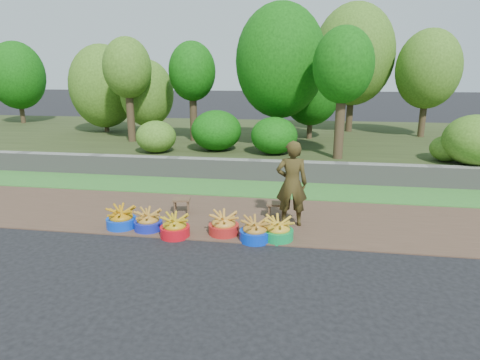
% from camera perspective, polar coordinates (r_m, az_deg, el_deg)
% --- Properties ---
extents(ground_plane, '(120.00, 120.00, 0.00)m').
position_cam_1_polar(ground_plane, '(6.81, -2.19, -8.90)').
color(ground_plane, black).
rests_on(ground_plane, ground).
extents(dirt_shoulder, '(80.00, 2.50, 0.02)m').
position_cam_1_polar(dirt_shoulder, '(7.95, -0.45, -5.24)').
color(dirt_shoulder, '#4F382A').
rests_on(dirt_shoulder, ground).
extents(grass_verge, '(80.00, 1.50, 0.04)m').
position_cam_1_polar(grass_verge, '(9.83, 1.47, -1.20)').
color(grass_verge, '#367A2C').
rests_on(grass_verge, ground).
extents(retaining_wall, '(80.00, 0.35, 0.55)m').
position_cam_1_polar(retaining_wall, '(10.58, 2.09, 1.39)').
color(retaining_wall, gray).
rests_on(retaining_wall, ground).
extents(earth_bank, '(80.00, 10.00, 0.50)m').
position_cam_1_polar(earth_bank, '(15.36, 4.32, 5.53)').
color(earth_bank, '#303B1A').
rests_on(earth_bank, ground).
extents(vegetation, '(32.24, 8.49, 4.84)m').
position_cam_1_polar(vegetation, '(15.35, -6.94, 14.25)').
color(vegetation, '#3D301D').
rests_on(vegetation, earth_bank).
extents(basin_a, '(0.54, 0.54, 0.40)m').
position_cam_1_polar(basin_a, '(7.67, -16.55, -5.30)').
color(basin_a, '#093ACC').
rests_on(basin_a, ground).
extents(basin_b, '(0.51, 0.51, 0.38)m').
position_cam_1_polar(basin_b, '(7.44, -12.93, -5.75)').
color(basin_b, '#1622A4').
rests_on(basin_b, ground).
extents(basin_c, '(0.52, 0.52, 0.38)m').
position_cam_1_polar(basin_c, '(7.08, -9.25, -6.64)').
color(basin_c, red).
rests_on(basin_c, ground).
extents(basin_d, '(0.53, 0.53, 0.40)m').
position_cam_1_polar(basin_d, '(7.07, -2.32, -6.42)').
color(basin_d, '#AA1D1A').
rests_on(basin_d, ground).
extents(basin_e, '(0.52, 0.52, 0.39)m').
position_cam_1_polar(basin_e, '(6.82, 2.15, -7.26)').
color(basin_e, '#0635CC').
rests_on(basin_e, ground).
extents(basin_f, '(0.52, 0.52, 0.39)m').
position_cam_1_polar(basin_f, '(6.88, 5.42, -7.13)').
color(basin_f, '#0D8E41').
rests_on(basin_f, ground).
extents(stool_left, '(0.39, 0.32, 0.30)m').
position_cam_1_polar(stool_left, '(8.14, -8.33, -3.04)').
color(stool_left, brown).
rests_on(stool_left, dirt_shoulder).
extents(stool_right, '(0.35, 0.27, 0.31)m').
position_cam_1_polar(stool_right, '(7.81, 5.17, -3.68)').
color(stool_right, brown).
rests_on(stool_right, dirt_shoulder).
extents(vendor_woman, '(0.60, 0.42, 1.58)m').
position_cam_1_polar(vendor_woman, '(7.35, 7.36, -0.50)').
color(vendor_woman, black).
rests_on(vendor_woman, dirt_shoulder).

